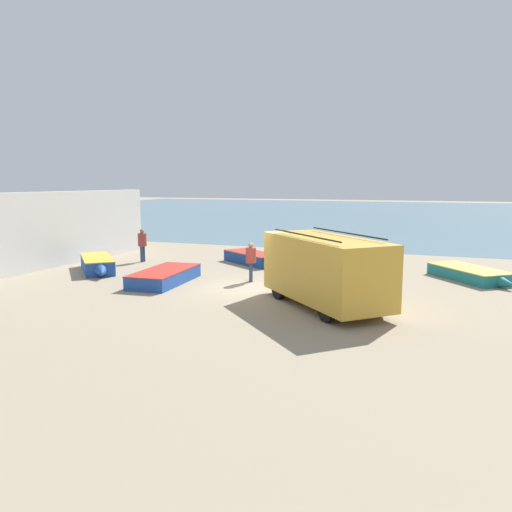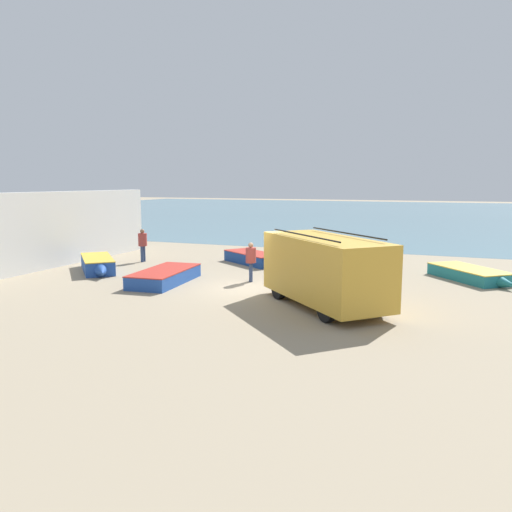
{
  "view_description": "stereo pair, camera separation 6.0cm",
  "coord_description": "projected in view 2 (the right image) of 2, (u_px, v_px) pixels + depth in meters",
  "views": [
    {
      "loc": [
        7.09,
        -17.95,
        4.17
      ],
      "look_at": [
        -0.61,
        1.93,
        1.0
      ],
      "focal_mm": 35.0,
      "sensor_mm": 36.0,
      "label": 1
    },
    {
      "loc": [
        7.15,
        -17.93,
        4.17
      ],
      "look_at": [
        -0.61,
        1.93,
        1.0
      ],
      "focal_mm": 35.0,
      "sensor_mm": 36.0,
      "label": 2
    }
  ],
  "objects": [
    {
      "name": "harbor_wall",
      "position": [
        50.0,
        230.0,
        24.33
      ],
      "size": [
        0.5,
        14.72,
        3.7
      ],
      "primitive_type": "cube",
      "color": "silver",
      "rests_on": "ground_plane"
    },
    {
      "name": "parked_van",
      "position": [
        324.0,
        269.0,
        16.66
      ],
      "size": [
        5.21,
        5.24,
        2.49
      ],
      "rotation": [
        0.0,
        0.0,
        2.35
      ],
      "color": "gold",
      "rests_on": "ground_plane"
    },
    {
      "name": "ground_plane",
      "position": [
        253.0,
        288.0,
        19.7
      ],
      "size": [
        200.0,
        200.0,
        0.0
      ],
      "primitive_type": "plane",
      "color": "gray"
    },
    {
      "name": "fishing_rowboat_2",
      "position": [
        98.0,
        265.0,
        23.39
      ],
      "size": [
        3.64,
        3.76,
        0.67
      ],
      "rotation": [
        0.0,
        0.0,
        5.47
      ],
      "color": "#234CA3",
      "rests_on": "ground_plane"
    },
    {
      "name": "fisherman_0",
      "position": [
        143.0,
        242.0,
        26.17
      ],
      "size": [
        0.46,
        0.46,
        1.73
      ],
      "rotation": [
        0.0,
        0.0,
        0.01
      ],
      "color": "navy",
      "rests_on": "ground_plane"
    },
    {
      "name": "fishing_rowboat_3",
      "position": [
        471.0,
        274.0,
        21.35
      ],
      "size": [
        3.55,
        4.04,
        0.52
      ],
      "rotation": [
        0.0,
        0.0,
        5.39
      ],
      "color": "#1E757F",
      "rests_on": "ground_plane"
    },
    {
      "name": "fisherman_2",
      "position": [
        300.0,
        250.0,
        23.18
      ],
      "size": [
        0.45,
        0.45,
        1.72
      ],
      "rotation": [
        0.0,
        0.0,
        3.51
      ],
      "color": "#38383D",
      "rests_on": "ground_plane"
    },
    {
      "name": "fisherman_1",
      "position": [
        251.0,
        258.0,
        20.94
      ],
      "size": [
        0.44,
        0.44,
        1.66
      ],
      "rotation": [
        0.0,
        0.0,
        3.51
      ],
      "color": "navy",
      "rests_on": "ground_plane"
    },
    {
      "name": "sea_water",
      "position": [
        394.0,
        213.0,
        67.61
      ],
      "size": [
        120.0,
        80.0,
        0.01
      ],
      "primitive_type": "cube",
      "color": "slate",
      "rests_on": "ground_plane"
    },
    {
      "name": "fishing_rowboat_1",
      "position": [
        254.0,
        258.0,
        25.61
      ],
      "size": [
        4.04,
        3.18,
        0.57
      ],
      "rotation": [
        0.0,
        0.0,
        5.68
      ],
      "color": "navy",
      "rests_on": "ground_plane"
    },
    {
      "name": "fishing_rowboat_0",
      "position": [
        166.0,
        276.0,
        20.88
      ],
      "size": [
        2.0,
        4.68,
        0.56
      ],
      "rotation": [
        0.0,
        0.0,
        1.66
      ],
      "color": "#234CA3",
      "rests_on": "ground_plane"
    }
  ]
}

